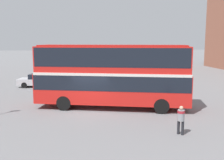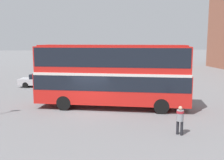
{
  "view_description": "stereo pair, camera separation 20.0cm",
  "coord_description": "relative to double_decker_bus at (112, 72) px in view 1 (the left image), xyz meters",
  "views": [
    {
      "loc": [
        -0.8,
        -18.17,
        5.02
      ],
      "look_at": [
        1.72,
        0.85,
        2.11
      ],
      "focal_mm": 42.0,
      "sensor_mm": 36.0,
      "label": 1
    },
    {
      "loc": [
        -0.6,
        -18.2,
        5.02
      ],
      "look_at": [
        1.72,
        0.85,
        2.11
      ],
      "focal_mm": 42.0,
      "sensor_mm": 36.0,
      "label": 2
    }
  ],
  "objects": [
    {
      "name": "parked_car_kerb_far",
      "position": [
        6.0,
        10.49,
        -1.95
      ],
      "size": [
        4.49,
        2.48,
        1.46
      ],
      "rotation": [
        0.0,
        0.0,
        3.28
      ],
      "color": "navy",
      "rests_on": "ground_plane"
    },
    {
      "name": "ground_plane",
      "position": [
        -1.73,
        -0.85,
        -2.7
      ],
      "size": [
        240.0,
        240.0,
        0.0
      ],
      "primitive_type": "plane",
      "color": "slate"
    },
    {
      "name": "pedestrian_foreground",
      "position": [
        2.91,
        -6.1,
        -1.73
      ],
      "size": [
        0.55,
        0.55,
        1.58
      ],
      "rotation": [
        0.0,
        0.0,
        3.89
      ],
      "color": "#232328",
      "rests_on": "ground_plane"
    },
    {
      "name": "parked_car_side_street",
      "position": [
        -6.62,
        9.92,
        -1.98
      ],
      "size": [
        4.68,
        2.47,
        1.43
      ],
      "rotation": [
        0.0,
        0.0,
        2.97
      ],
      "color": "silver",
      "rests_on": "ground_plane"
    },
    {
      "name": "double_decker_bus",
      "position": [
        0.0,
        0.0,
        0.0
      ],
      "size": [
        11.51,
        5.33,
        4.7
      ],
      "rotation": [
        0.0,
        0.0,
        -0.26
      ],
      "color": "red",
      "rests_on": "ground_plane"
    },
    {
      "name": "parked_car_kerb_near",
      "position": [
        -2.32,
        14.13,
        -1.91
      ],
      "size": [
        4.31,
        2.11,
        1.56
      ],
      "rotation": [
        0.0,
        0.0,
        3.06
      ],
      "color": "black",
      "rests_on": "ground_plane"
    }
  ]
}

